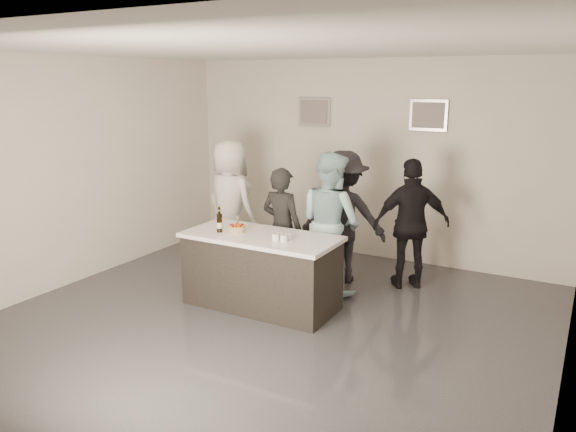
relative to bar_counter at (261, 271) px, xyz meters
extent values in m
plane|color=#3D3D42|center=(0.32, -0.42, -0.45)|extent=(6.00, 6.00, 0.00)
plane|color=white|center=(0.32, -0.42, 2.55)|extent=(6.00, 6.00, 0.00)
cube|color=silver|center=(0.32, 2.58, 1.05)|extent=(6.00, 0.04, 3.00)
cube|color=silver|center=(0.32, -3.42, 1.05)|extent=(6.00, 0.04, 3.00)
cube|color=silver|center=(-2.68, -0.42, 1.05)|extent=(0.04, 6.00, 3.00)
cube|color=#B2B2B7|center=(-0.58, 2.55, 1.75)|extent=(0.54, 0.04, 0.44)
cube|color=#B2B2B7|center=(1.22, 2.55, 1.75)|extent=(0.54, 0.04, 0.44)
cube|color=white|center=(0.00, 0.00, 0.00)|extent=(1.86, 0.86, 0.90)
cylinder|color=orange|center=(-0.32, -0.04, 0.49)|extent=(0.21, 0.21, 0.07)
cylinder|color=black|center=(-0.63, 0.05, 0.58)|extent=(0.07, 0.07, 0.26)
cylinder|color=black|center=(-0.50, -0.14, 0.58)|extent=(0.07, 0.07, 0.26)
cube|color=gold|center=(0.33, -0.08, 0.49)|extent=(0.19, 0.19, 0.08)
cube|color=pink|center=(-0.23, -0.32, 0.45)|extent=(0.24, 0.08, 0.01)
imported|color=black|center=(-0.12, 0.72, 0.35)|extent=(0.61, 0.42, 1.60)
imported|color=#A6D1D9|center=(0.48, 0.91, 0.46)|extent=(1.09, 0.99, 1.82)
imported|color=white|center=(-1.26, 1.17, 0.48)|extent=(1.02, 0.79, 1.85)
imported|color=black|center=(1.36, 1.52, 0.41)|extent=(1.07, 0.90, 1.72)
imported|color=black|center=(0.48, 1.32, 0.44)|extent=(1.30, 0.97, 1.78)
camera|label=1|loc=(3.39, -5.44, 2.23)|focal=35.00mm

